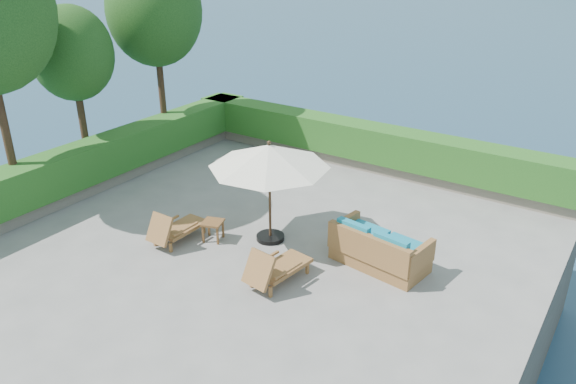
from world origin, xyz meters
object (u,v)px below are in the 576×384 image
Objects in this scene: patio_umbrella at (269,157)px; lounge_left at (175,228)px; lounge_right at (275,268)px; wicker_loveseat at (378,250)px; side_table at (213,225)px.

lounge_left is (-1.74, -1.30, -1.69)m from patio_umbrella.
lounge_right is 2.25m from wicker_loveseat.
lounge_right is 2.76× the size of side_table.
lounge_right reaches higher than side_table.
patio_umbrella is 2.07× the size of lounge_right.
lounge_left is 0.68× the size of wicker_loveseat.
lounge_right is at bearing -16.88° from side_table.
side_table is at bearing 170.82° from lounge_right.
lounge_left is 0.86m from side_table.
wicker_loveseat is (2.56, 0.31, -1.65)m from patio_umbrella.
wicker_loveseat is (3.64, 1.06, -0.01)m from side_table.
patio_umbrella reaches higher than lounge_left.
side_table is at bearing -155.34° from wicker_loveseat.
patio_umbrella is at bearing 34.94° from side_table.
patio_umbrella is 2.47m from lounge_right.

